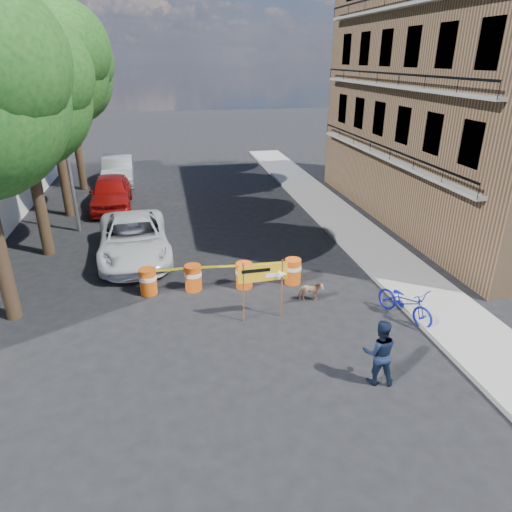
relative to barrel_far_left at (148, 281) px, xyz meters
name	(u,v)px	position (x,y,z in m)	size (l,w,h in m)	color
ground	(246,328)	(2.80, -2.73, -0.47)	(120.00, 120.00, 0.00)	black
sidewalk_east	(361,237)	(9.00, 3.27, -0.40)	(2.40, 40.00, 0.15)	gray
apartment_building	(477,88)	(14.80, 5.27, 5.53)	(8.00, 16.00, 12.00)	brown
tree_mid_a	(20,97)	(-3.94, 4.28, 5.53)	(5.25, 5.00, 8.68)	#332316
tree_mid_b	(47,71)	(-3.93, 9.28, 6.24)	(5.67, 5.40, 9.62)	#332316
tree_far	(68,78)	(-3.94, 14.28, 5.74)	(5.04, 4.80, 8.84)	#332316
streetlamp	(65,133)	(-3.13, 6.77, 3.90)	(1.25, 0.18, 8.00)	gray
barrel_far_left	(148,281)	(0.00, 0.00, 0.00)	(0.58, 0.58, 0.90)	#D8460C
barrel_mid_left	(193,277)	(1.49, -0.01, 0.00)	(0.58, 0.58, 0.90)	#D8460C
barrel_mid_right	(244,275)	(3.21, -0.17, 0.00)	(0.58, 0.58, 0.90)	#D8460C
barrel_far_right	(293,271)	(4.93, -0.19, 0.00)	(0.58, 0.58, 0.90)	#D8460C
detour_sign	(269,277)	(3.59, -2.32, 0.92)	(1.48, 0.28, 1.90)	#592D19
pedestrian	(379,352)	(5.49, -5.71, 0.37)	(0.82, 0.64, 1.69)	black
bicycle	(407,288)	(7.60, -3.10, 0.54)	(0.70, 1.06, 2.02)	#141BA3
dog	(311,292)	(5.15, -1.53, -0.14)	(0.35, 0.77, 0.65)	#DAA97D
suv_white	(134,238)	(-0.57, 3.27, 0.32)	(2.62, 5.68, 1.58)	white
sedan_red	(111,192)	(-2.00, 10.09, 0.37)	(1.99, 4.95, 1.68)	#990F0C
sedan_silver	(118,170)	(-2.00, 15.24, 0.37)	(1.78, 5.11, 1.68)	#B3B4BA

